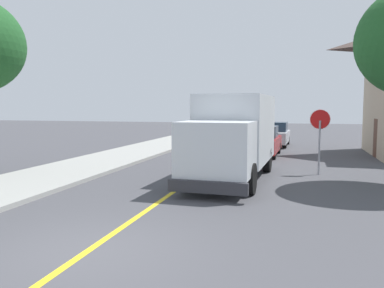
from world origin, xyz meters
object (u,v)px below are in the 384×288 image
object	(u,v)px
box_truck	(234,133)
stop_sign	(320,129)
parked_car_mid	(275,135)
parked_car_near	(262,142)

from	to	relation	value
box_truck	stop_sign	size ratio (longest dim) A/B	2.74
parked_car_mid	stop_sign	bearing A→B (deg)	-78.31
box_truck	parked_car_near	world-z (taller)	box_truck
parked_car_near	stop_sign	bearing A→B (deg)	-64.00
parked_car_near	parked_car_mid	xyz separation A→B (m)	(0.39, 5.85, 0.00)
stop_sign	parked_car_mid	bearing A→B (deg)	101.69
parked_car_near	parked_car_mid	bearing A→B (deg)	86.21
box_truck	stop_sign	distance (m)	3.68
parked_car_near	parked_car_mid	distance (m)	5.86
parked_car_near	stop_sign	world-z (taller)	stop_sign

